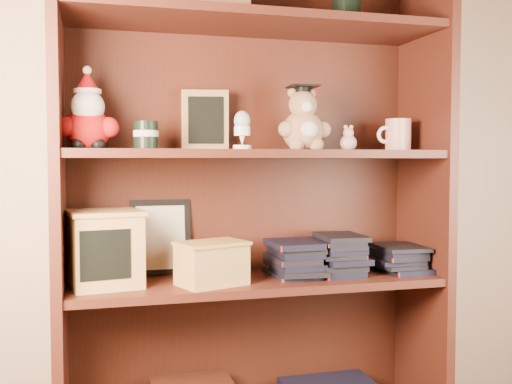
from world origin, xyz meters
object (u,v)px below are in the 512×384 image
bookcase (251,204)px  treats_box (105,248)px  grad_teddy_bear (303,125)px  teacher_mug (397,135)px

bookcase → treats_box: bearing=-173.5°
grad_teddy_bear → treats_box: 0.71m
grad_teddy_bear → treats_box: size_ratio=0.90×
bookcase → grad_teddy_bear: size_ratio=7.63×
grad_teddy_bear → treats_box: (-0.61, 0.01, -0.37)m
teacher_mug → treats_box: teacher_mug is taller
teacher_mug → treats_box: 1.00m
bookcase → teacher_mug: bookcase is taller
grad_teddy_bear → teacher_mug: (0.33, 0.01, -0.03)m
grad_teddy_bear → treats_box: grad_teddy_bear is taller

